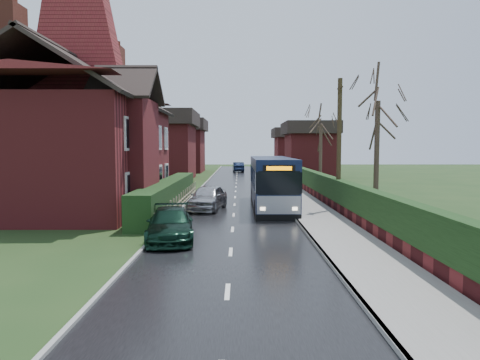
{
  "coord_description": "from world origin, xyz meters",
  "views": [
    {
      "loc": [
        0.29,
        -20.25,
        3.55
      ],
      "look_at": [
        0.33,
        2.79,
        1.8
      ],
      "focal_mm": 32.0,
      "sensor_mm": 36.0,
      "label": 1
    }
  ],
  "objects_px": {
    "telegraph_pole": "(339,145)",
    "car_silver": "(208,198)",
    "bus": "(271,183)",
    "brick_house": "(84,133)",
    "car_green": "(170,224)",
    "bus_stop_sign": "(288,176)"
  },
  "relations": [
    {
      "from": "bus_stop_sign",
      "to": "telegraph_pole",
      "type": "relative_size",
      "value": 0.39
    },
    {
      "from": "bus",
      "to": "brick_house",
      "type": "bearing_deg",
      "value": -179.11
    },
    {
      "from": "bus_stop_sign",
      "to": "brick_house",
      "type": "bearing_deg",
      "value": 159.18
    },
    {
      "from": "bus",
      "to": "car_silver",
      "type": "height_order",
      "value": "bus"
    },
    {
      "from": "car_green",
      "to": "bus_stop_sign",
      "type": "xyz_separation_m",
      "value": [
        5.55,
        8.96,
        1.27
      ]
    },
    {
      "from": "bus_stop_sign",
      "to": "telegraph_pole",
      "type": "bearing_deg",
      "value": -51.98
    },
    {
      "from": "bus",
      "to": "bus_stop_sign",
      "type": "bearing_deg",
      "value": -2.72
    },
    {
      "from": "car_silver",
      "to": "brick_house",
      "type": "bearing_deg",
      "value": -177.48
    },
    {
      "from": "car_green",
      "to": "car_silver",
      "type": "bearing_deg",
      "value": 76.33
    },
    {
      "from": "car_silver",
      "to": "telegraph_pole",
      "type": "bearing_deg",
      "value": 5.08
    },
    {
      "from": "bus",
      "to": "telegraph_pole",
      "type": "relative_size",
      "value": 1.33
    },
    {
      "from": "car_silver",
      "to": "telegraph_pole",
      "type": "height_order",
      "value": "telegraph_pole"
    },
    {
      "from": "telegraph_pole",
      "to": "car_silver",
      "type": "bearing_deg",
      "value": 174.4
    },
    {
      "from": "bus",
      "to": "car_silver",
      "type": "relative_size",
      "value": 2.32
    },
    {
      "from": "brick_house",
      "to": "bus",
      "type": "bearing_deg",
      "value": 0.83
    },
    {
      "from": "car_green",
      "to": "telegraph_pole",
      "type": "bearing_deg",
      "value": 34.74
    },
    {
      "from": "car_green",
      "to": "telegraph_pole",
      "type": "xyz_separation_m",
      "value": [
        8.15,
        7.42,
        3.09
      ]
    },
    {
      "from": "bus",
      "to": "car_silver",
      "type": "distance_m",
      "value": 3.91
    },
    {
      "from": "car_silver",
      "to": "car_green",
      "type": "xyz_separation_m",
      "value": [
        -0.85,
        -7.97,
        -0.1
      ]
    },
    {
      "from": "telegraph_pole",
      "to": "bus_stop_sign",
      "type": "bearing_deg",
      "value": 148.11
    },
    {
      "from": "bus",
      "to": "car_green",
      "type": "relative_size",
      "value": 2.31
    },
    {
      "from": "car_silver",
      "to": "bus_stop_sign",
      "type": "relative_size",
      "value": 1.47
    }
  ]
}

